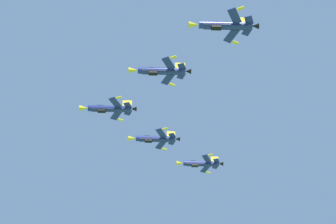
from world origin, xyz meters
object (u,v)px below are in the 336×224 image
at_px(fighter_jet_lead, 109,109).
at_px(fighter_jet_left_wing, 160,71).
at_px(fighter_jet_right_wing, 155,139).
at_px(fighter_jet_left_outer, 224,25).
at_px(fighter_jet_right_outer, 200,163).

relative_size(fighter_jet_lead, fighter_jet_left_wing, 1.00).
xyz_separation_m(fighter_jet_lead, fighter_jet_left_wing, (9.20, -19.04, 1.33)).
bearing_deg(fighter_jet_lead, fighter_jet_left_wing, -137.72).
height_order(fighter_jet_right_wing, fighter_jet_left_outer, fighter_jet_left_outer).
xyz_separation_m(fighter_jet_left_wing, fighter_jet_right_wing, (7.79, 30.82, -1.46)).
distance_m(fighter_jet_right_wing, fighter_jet_right_outer, 23.57).
relative_size(fighter_jet_left_wing, fighter_jet_left_outer, 1.00).
height_order(fighter_jet_lead, fighter_jet_left_wing, fighter_jet_left_wing).
xyz_separation_m(fighter_jet_lead, fighter_jet_right_outer, (36.96, 24.27, 0.70)).
bearing_deg(fighter_jet_lead, fighter_jet_right_wing, -38.77).
xyz_separation_m(fighter_jet_left_outer, fighter_jet_right_outer, (18.93, 63.43, -0.73)).
distance_m(fighter_jet_lead, fighter_jet_left_wing, 21.19).
height_order(fighter_jet_left_wing, fighter_jet_right_outer, fighter_jet_left_wing).
relative_size(fighter_jet_lead, fighter_jet_right_outer, 1.00).
xyz_separation_m(fighter_jet_left_wing, fighter_jet_right_outer, (27.76, 43.31, -0.63)).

